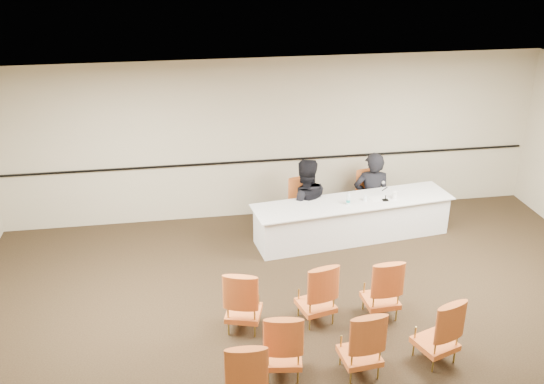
{
  "coord_description": "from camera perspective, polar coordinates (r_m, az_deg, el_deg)",
  "views": [
    {
      "loc": [
        -1.76,
        -6.42,
        5.12
      ],
      "look_at": [
        -0.28,
        2.6,
        1.06
      ],
      "focal_mm": 40.0,
      "sensor_mm": 36.0,
      "label": 1
    }
  ],
  "objects": [
    {
      "name": "floor",
      "position": [
        8.4,
        4.92,
        -13.75
      ],
      "size": [
        10.0,
        10.0,
        0.0
      ],
      "primitive_type": "plane",
      "color": "black",
      "rests_on": "ground"
    },
    {
      "name": "ceiling",
      "position": [
        6.98,
        5.78,
        6.13
      ],
      "size": [
        10.0,
        10.0,
        0.0
      ],
      "primitive_type": "plane",
      "rotation": [
        3.14,
        0.0,
        0.0
      ],
      "color": "silver",
      "rests_on": "ground"
    },
    {
      "name": "wall_back",
      "position": [
        11.17,
        0.27,
        5.02
      ],
      "size": [
        10.0,
        0.04,
        3.0
      ],
      "primitive_type": "cube",
      "color": "#B4AA8D",
      "rests_on": "ground"
    },
    {
      "name": "wall_rail",
      "position": [
        11.27,
        0.3,
        3.03
      ],
      "size": [
        9.8,
        0.04,
        0.03
      ],
      "primitive_type": "cube",
      "color": "black",
      "rests_on": "wall_back"
    },
    {
      "name": "panel_table",
      "position": [
        10.76,
        7.57,
        -2.58
      ],
      "size": [
        3.62,
        1.28,
        0.71
      ],
      "primitive_type": null,
      "rotation": [
        0.0,
        0.0,
        0.13
      ],
      "color": "silver",
      "rests_on": "ground"
    },
    {
      "name": "panelist_main",
      "position": [
        11.41,
        9.32,
        -0.72
      ],
      "size": [
        0.74,
        0.55,
        1.86
      ],
      "primitive_type": "imported",
      "rotation": [
        0.0,
        0.0,
        2.99
      ],
      "color": "black",
      "rests_on": "ground"
    },
    {
      "name": "panelist_main_chair",
      "position": [
        11.39,
        9.33,
        -0.47
      ],
      "size": [
        0.56,
        0.56,
        0.95
      ],
      "primitive_type": null,
      "rotation": [
        0.0,
        0.0,
        0.13
      ],
      "color": "orange",
      "rests_on": "ground"
    },
    {
      "name": "panelist_second",
      "position": [
        10.92,
        3.04,
        -1.52
      ],
      "size": [
        0.93,
        0.74,
        1.88
      ],
      "primitive_type": "imported",
      "rotation": [
        0.0,
        0.0,
        3.17
      ],
      "color": "black",
      "rests_on": "ground"
    },
    {
      "name": "panelist_second_chair",
      "position": [
        10.9,
        3.05,
        -1.31
      ],
      "size": [
        0.56,
        0.56,
        0.95
      ],
      "primitive_type": null,
      "rotation": [
        0.0,
        0.0,
        0.13
      ],
      "color": "orange",
      "rests_on": "ground"
    },
    {
      "name": "papers",
      "position": [
        10.78,
        10.02,
        -0.59
      ],
      "size": [
        0.32,
        0.25,
        0.0
      ],
      "primitive_type": "cube",
      "rotation": [
        0.0,
        0.0,
        0.1
      ],
      "color": "white",
      "rests_on": "panel_table"
    },
    {
      "name": "microphone",
      "position": [
        10.66,
        10.67,
        -0.05
      ],
      "size": [
        0.11,
        0.22,
        0.31
      ],
      "primitive_type": null,
      "rotation": [
        0.0,
        0.0,
        -0.01
      ],
      "color": "black",
      "rests_on": "panel_table"
    },
    {
      "name": "water_bottle",
      "position": [
        10.43,
        7.2,
        -0.6
      ],
      "size": [
        0.09,
        0.09,
        0.23
      ],
      "primitive_type": null,
      "rotation": [
        0.0,
        0.0,
        0.48
      ],
      "color": "teal",
      "rests_on": "panel_table"
    },
    {
      "name": "drinking_glass",
      "position": [
        10.63,
        8.78,
        -0.57
      ],
      "size": [
        0.09,
        0.09,
        0.1
      ],
      "primitive_type": "cylinder",
      "rotation": [
        0.0,
        0.0,
        0.48
      ],
      "color": "white",
      "rests_on": "panel_table"
    },
    {
      "name": "coffee_cup",
      "position": [
        10.79,
        11.48,
        -0.31
      ],
      "size": [
        0.1,
        0.1,
        0.13
      ],
      "primitive_type": "cylinder",
      "rotation": [
        0.0,
        0.0,
        -0.23
      ],
      "color": "white",
      "rests_on": "panel_table"
    },
    {
      "name": "aud_chair_front_left",
      "position": [
        8.33,
        -2.71,
        -10.01
      ],
      "size": [
        0.62,
        0.62,
        0.95
      ],
      "primitive_type": null,
      "rotation": [
        0.0,
        0.0,
        -0.29
      ],
      "color": "orange",
      "rests_on": "ground"
    },
    {
      "name": "aud_chair_front_mid",
      "position": [
        8.49,
        4.18,
        -9.3
      ],
      "size": [
        0.6,
        0.6,
        0.95
      ],
      "primitive_type": null,
      "rotation": [
        0.0,
        0.0,
        0.24
      ],
      "color": "orange",
      "rests_on": "ground"
    },
    {
      "name": "aud_chair_front_right",
      "position": [
        8.71,
        10.25,
        -8.74
      ],
      "size": [
        0.53,
        0.53,
        0.95
      ],
      "primitive_type": null,
      "rotation": [
        0.0,
        0.0,
        0.05
      ],
      "color": "orange",
      "rests_on": "ground"
    },
    {
      "name": "aud_chair_back_left",
      "position": [
        7.56,
        1.02,
        -13.97
      ],
      "size": [
        0.57,
        0.57,
        0.95
      ],
      "primitive_type": null,
      "rotation": [
        0.0,
        0.0,
        -0.15
      ],
      "color": "orange",
      "rests_on": "ground"
    },
    {
      "name": "aud_chair_back_mid",
      "position": [
        7.67,
        8.34,
        -13.66
      ],
      "size": [
        0.54,
        0.54,
        0.95
      ],
      "primitive_type": null,
      "rotation": [
        0.0,
        0.0,
        0.09
      ],
      "color": "orange",
      "rests_on": "ground"
    },
    {
      "name": "aud_chair_back_right",
      "position": [
        8.05,
        15.26,
        -12.3
      ],
      "size": [
        0.64,
        0.64,
        0.95
      ],
      "primitive_type": null,
      "rotation": [
        0.0,
        0.0,
        0.34
      ],
      "color": "orange",
      "rests_on": "ground"
    },
    {
      "name": "aud_chair_extra",
      "position": [
        7.16,
        -2.5,
        -16.54
      ],
      "size": [
        0.53,
        0.53,
        0.95
      ],
      "primitive_type": null,
      "rotation": [
        0.0,
        0.0,
        -0.06
      ],
      "color": "orange",
      "rests_on": "ground"
    }
  ]
}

